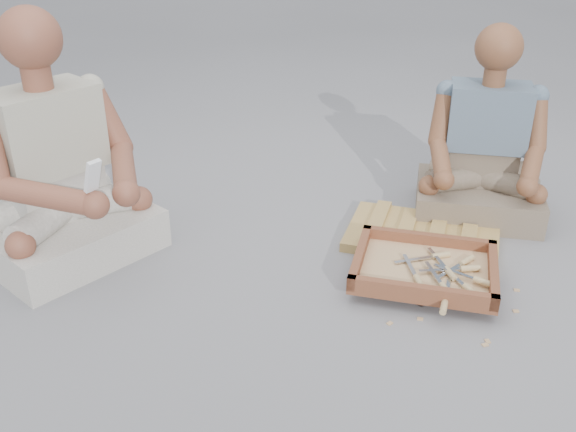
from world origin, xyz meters
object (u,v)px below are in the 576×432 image
Objects in this scene: tool_tray at (424,269)px; companion at (484,155)px; craftsman at (60,178)px; carved_panel at (422,236)px.

companion is at bearing 93.21° from tool_tray.
tool_tray is 0.65× the size of craftsman.
tool_tray is at bearing 122.77° from craftsman.
companion is at bearing 75.41° from carved_panel.
craftsman reaches higher than carved_panel.
craftsman is (-1.11, -0.86, 0.30)m from carved_panel.
craftsman is at bearing -142.01° from carved_panel.
carved_panel is 1.43m from craftsman.
tool_tray reaches higher than carved_panel.
tool_tray is at bearing -66.10° from carved_panel.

